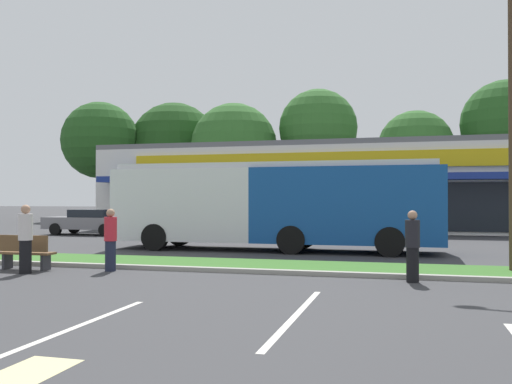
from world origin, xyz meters
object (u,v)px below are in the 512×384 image
at_px(car_2, 90,221).
at_px(pedestrian_by_pole, 413,246).
at_px(pedestrian_near_bench, 111,240).
at_px(bus_stop_bench, 25,251).
at_px(utility_pole, 509,44).
at_px(pedestrian_mid, 25,239).
at_px(city_bus, 273,203).

height_order(car_2, pedestrian_by_pole, pedestrian_by_pole).
bearing_deg(pedestrian_near_bench, bus_stop_bench, -113.87).
distance_m(utility_pole, car_2, 22.60).
bearing_deg(car_2, pedestrian_near_bench, 123.45).
height_order(bus_stop_bench, car_2, car_2).
bearing_deg(pedestrian_by_pole, pedestrian_near_bench, -23.48).
bearing_deg(bus_stop_bench, utility_pole, -169.45).
bearing_deg(car_2, pedestrian_mid, 115.71).
bearing_deg(pedestrian_near_bench, pedestrian_by_pole, 57.46).
bearing_deg(city_bus, pedestrian_mid, 59.14).
relative_size(utility_pole, pedestrian_by_pole, 6.64).
relative_size(pedestrian_near_bench, pedestrian_by_pole, 1.00).
distance_m(car_2, pedestrian_near_bench, 15.83).
bearing_deg(bus_stop_bench, pedestrian_by_pole, -177.90).
distance_m(city_bus, car_2, 13.26).
distance_m(pedestrian_near_bench, pedestrian_by_pole, 7.79).
distance_m(city_bus, pedestrian_by_pole, 8.48).
distance_m(utility_pole, bus_stop_bench, 13.89).
xyz_separation_m(pedestrian_by_pole, pedestrian_mid, (-9.67, -1.02, 0.06)).
height_order(utility_pole, city_bus, utility_pole).
relative_size(city_bus, pedestrian_by_pole, 7.35).
height_order(city_bus, bus_stop_bench, city_bus).
relative_size(city_bus, pedestrian_mid, 6.87).
bearing_deg(pedestrian_mid, bus_stop_bench, -133.45).
relative_size(bus_stop_bench, car_2, 0.34).
xyz_separation_m(bus_stop_bench, pedestrian_mid, (0.51, -0.64, 0.39)).
relative_size(utility_pole, car_2, 2.37).
bearing_deg(utility_pole, pedestrian_near_bench, -169.03).
bearing_deg(bus_stop_bench, city_bus, -126.09).
distance_m(city_bus, pedestrian_near_bench, 7.49).
bearing_deg(pedestrian_near_bench, utility_pole, 68.39).
xyz_separation_m(car_2, pedestrian_by_pole, (16.51, -13.20, 0.12)).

